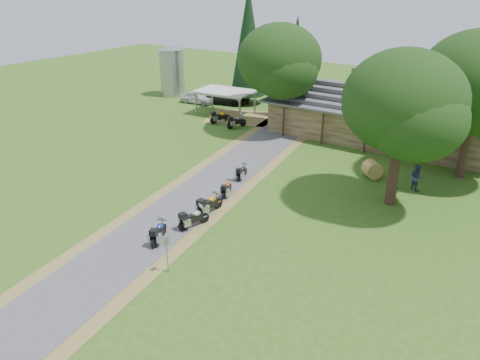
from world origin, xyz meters
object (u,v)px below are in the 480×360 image
Objects in this scene: car_white_sedan at (197,96)px; motorcycle_row_b at (194,217)px; hay_bale at (372,169)px; motorcycle_row_c at (210,203)px; motorcycle_row_d at (227,188)px; motorcycle_row_e at (242,171)px; motorcycle_row_a at (159,231)px; motorcycle_carport_b at (237,121)px; motorcycle_carport_a at (221,116)px; silo at (172,71)px; lodge at (383,113)px; car_dark_suv at (227,95)px; carport at (225,102)px.

motorcycle_row_b is (18.60, -23.74, -0.23)m from car_white_sedan.
hay_bale is at bearing -118.61° from car_white_sedan.
hay_bale is at bearing -26.34° from motorcycle_row_c.
motorcycle_row_d is 3.18m from motorcycle_row_e.
motorcycle_row_a is 4.43m from motorcycle_row_c.
motorcycle_row_e reaches higher than motorcycle_row_d.
motorcycle_carport_b is at bearing 22.99° from motorcycle_row_e.
motorcycle_carport_a is at bearing 49.10° from motorcycle_row_b.
silo is 33.24m from motorcycle_row_c.
motorcycle_row_a is 1.13× the size of motorcycle_row_e.
lodge is at bearing 104.33° from hay_bale.
motorcycle_row_e is at bearing -38.32° from silo.
motorcycle_row_c is 20.14m from motorcycle_carport_a.
motorcycle_row_c is at bearing -44.82° from silo.
car_dark_suv is at bearing 151.43° from hay_bale.
silo is 3.66× the size of motorcycle_row_d.
silo is 8.56m from car_dark_suv.
hay_bale is (17.95, -5.19, -0.08)m from motorcycle_carport_a.
silo reaches higher than motorcycle_row_b.
motorcycle_carport_b is (-9.20, 18.32, 0.04)m from motorcycle_row_b.
motorcycle_row_c is 1.02× the size of motorcycle_carport_b.
motorcycle_row_b reaches higher than hay_bale.
car_white_sedan is 2.53× the size of motorcycle_row_c.
silo is 3.21× the size of motorcycle_row_b.
hay_bale is at bearing -58.05° from motorcycle_row_d.
lodge is 19.77m from car_dark_suv.
motorcycle_carport_a is (7.12, -5.03, -0.17)m from car_white_sedan.
motorcycle_row_c is 18.61m from motorcycle_carport_b.
carport is at bearing -158.84° from car_dark_suv.
hay_bale is (30.25, -11.84, -2.46)m from silo.
car_dark_suv is at bearing 5.76° from motorcycle_row_a.
motorcycle_row_a is 7.22m from motorcycle_row_d.
motorcycle_row_d is at bearing -128.81° from motorcycle_carport_b.
motorcycle_row_c reaches higher than hay_bale.
motorcycle_row_b is at bearing -36.98° from motorcycle_row_a.
car_dark_suv reaches higher than motorcycle_row_a.
motorcycle_row_d is 1.32× the size of hay_bale.
motorcycle_row_c is 13.36m from hay_bale.
motorcycle_carport_a is at bearing 19.32° from motorcycle_row_d.
motorcycle_row_b is 14.99m from hay_bale.
motorcycle_carport_a is (-9.83, 10.85, 0.13)m from motorcycle_row_e.
carport reaches higher than motorcycle_row_d.
motorcycle_row_a is 1.14× the size of motorcycle_row_d.
silo is 1.02× the size of carport.
car_dark_suv reaches higher than motorcycle_row_d.
car_dark_suv reaches higher than hay_bale.
hay_bale is (19.48, -8.21, -0.68)m from carport.
motorcycle_row_d is at bearing -20.13° from motorcycle_row_a.
motorcycle_row_a is 10.35m from motorcycle_row_e.
motorcycle_carport_a is (-11.21, 16.73, -0.00)m from motorcycle_row_c.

